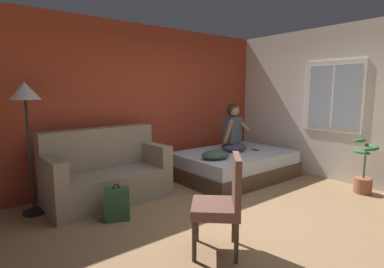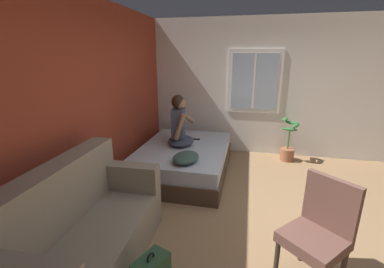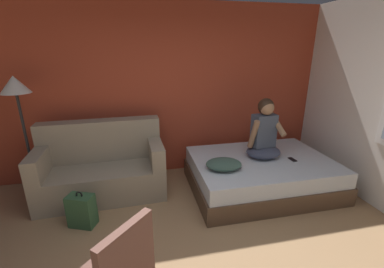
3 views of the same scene
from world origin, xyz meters
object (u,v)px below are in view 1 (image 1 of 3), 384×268
Objects in this scene: side_chair at (223,200)px; backpack at (117,204)px; bed at (234,165)px; couch at (107,174)px; person_seated at (233,132)px; floor_lamp at (26,104)px; potted_plant at (364,174)px; cell_phone at (255,150)px; throw_pillow at (216,155)px.

side_chair is 2.14× the size of backpack.
side_chair is (-1.97, -1.71, 0.30)m from bed.
couch is 1.97× the size of person_seated.
potted_plant is (4.19, -2.34, -1.13)m from floor_lamp.
bed is at bearing 8.05° from backpack.
bed is 1.21× the size of floor_lamp.
potted_plant is at bearing -34.31° from couch.
couch is at bearing -7.52° from floor_lamp.
couch reaches higher than bed.
backpack is 1.68m from floor_lamp.
couch is at bearing 170.78° from bed.
floor_lamp is (-3.65, 0.63, 0.94)m from cell_phone.
person_seated is 2.62m from backpack.
floor_lamp is (-1.27, 2.20, 0.90)m from side_chair.
floor_lamp reaches higher than couch.
side_chair is 1.48m from backpack.
bed is 1.19× the size of couch.
couch is at bearing 76.09° from backpack.
floor_lamp reaches higher than potted_plant.
floor_lamp reaches higher than throw_pillow.
potted_plant reaches higher than backpack.
throw_pillow is (-0.71, -0.28, -0.29)m from person_seated.
bed is 2.32m from couch.
potted_plant is (1.62, -1.64, -0.25)m from throw_pillow.
cell_phone is (1.08, 0.07, -0.07)m from throw_pillow.
backpack is 3.73m from potted_plant.
bed is at bearing 40.92° from side_chair.
floor_lamp is at bearing 172.48° from couch.
couch is 1.02× the size of floor_lamp.
bed is 4.29× the size of throw_pillow.
bed is at bearing -19.63° from cell_phone.
throw_pillow is (1.80, 0.15, 0.36)m from backpack.
bed is 0.50m from cell_phone.
throw_pillow is at bearing 49.03° from side_chair.
side_chair is 2.94m from potted_plant.
bed is 0.76m from throw_pillow.
floor_lamp reaches higher than cell_phone.
side_chair is at bearing -69.84° from backpack.
person_seated is 0.81m from throw_pillow.
side_chair is at bearing -130.97° from throw_pillow.
person_seated is 1.91× the size of backpack.
potted_plant reaches higher than bed.
person_seated is (0.04, 0.08, 0.60)m from bed.
potted_plant is (0.54, -1.71, -0.18)m from cell_phone.
cell_phone is 0.08× the size of floor_lamp.
side_chair is 1.15× the size of potted_plant.
floor_lamp is (-3.24, 0.50, 1.19)m from bed.
person_seated reaches higher than cell_phone.
backpack is at bearing 2.30° from cell_phone.
throw_pillow reaches higher than backpack.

